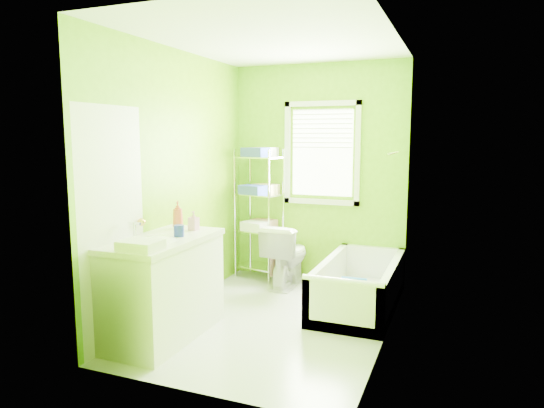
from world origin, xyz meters
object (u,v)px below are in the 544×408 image
at_px(toilet, 287,255).
at_px(vanity, 163,284).
at_px(wire_shelf_unit, 260,199).
at_px(bathtub, 359,292).

xyz_separation_m(toilet, vanity, (-0.50, -1.77, 0.10)).
relative_size(toilet, vanity, 0.63).
distance_m(vanity, wire_shelf_unit, 2.02).
height_order(toilet, wire_shelf_unit, wire_shelf_unit).
xyz_separation_m(vanity, wire_shelf_unit, (0.10, 1.95, 0.51)).
relative_size(vanity, wire_shelf_unit, 0.73).
bearing_deg(bathtub, vanity, -136.96).
relative_size(bathtub, vanity, 1.34).
xyz_separation_m(toilet, wire_shelf_unit, (-0.41, 0.18, 0.61)).
height_order(bathtub, wire_shelf_unit, wire_shelf_unit).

